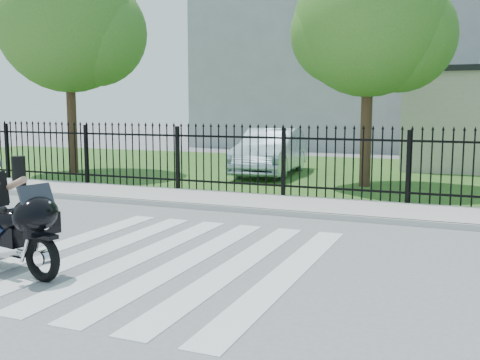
% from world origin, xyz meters
% --- Properties ---
extents(ground, '(120.00, 120.00, 0.00)m').
position_xyz_m(ground, '(0.00, 0.00, 0.00)').
color(ground, slate).
rests_on(ground, ground).
extents(crosswalk, '(5.00, 5.50, 0.01)m').
position_xyz_m(crosswalk, '(0.00, 0.00, 0.01)').
color(crosswalk, silver).
rests_on(crosswalk, ground).
extents(sidewalk, '(40.00, 2.00, 0.12)m').
position_xyz_m(sidewalk, '(0.00, 5.00, 0.06)').
color(sidewalk, '#ADAAA3').
rests_on(sidewalk, ground).
extents(curb, '(40.00, 0.12, 0.12)m').
position_xyz_m(curb, '(0.00, 4.00, 0.06)').
color(curb, '#ADAAA3').
rests_on(curb, ground).
extents(grass_strip, '(40.00, 12.00, 0.02)m').
position_xyz_m(grass_strip, '(0.00, 12.00, 0.01)').
color(grass_strip, '#26531C').
rests_on(grass_strip, ground).
extents(iron_fence, '(26.00, 0.04, 1.80)m').
position_xyz_m(iron_fence, '(0.00, 6.00, 0.90)').
color(iron_fence, black).
rests_on(iron_fence, ground).
extents(tree_left, '(4.80, 4.80, 7.58)m').
position_xyz_m(tree_left, '(-8.50, 8.50, 5.17)').
color(tree_left, '#382316').
rests_on(tree_left, ground).
extents(tree_mid, '(4.20, 4.20, 6.78)m').
position_xyz_m(tree_mid, '(1.50, 9.00, 4.67)').
color(tree_mid, '#382316').
rests_on(tree_mid, ground).
extents(building_tall, '(15.00, 10.00, 12.00)m').
position_xyz_m(building_tall, '(-3.00, 26.00, 6.00)').
color(building_tall, '#979AA0').
rests_on(building_tall, ground).
extents(parked_car, '(2.07, 4.86, 1.56)m').
position_xyz_m(parked_car, '(-1.97, 10.66, 0.80)').
color(parked_car, '#A2BDCC').
rests_on(parked_car, grass_strip).
extents(litter_bin, '(0.46, 0.46, 0.84)m').
position_xyz_m(litter_bin, '(-7.29, 4.67, 0.54)').
color(litter_bin, black).
rests_on(litter_bin, sidewalk).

